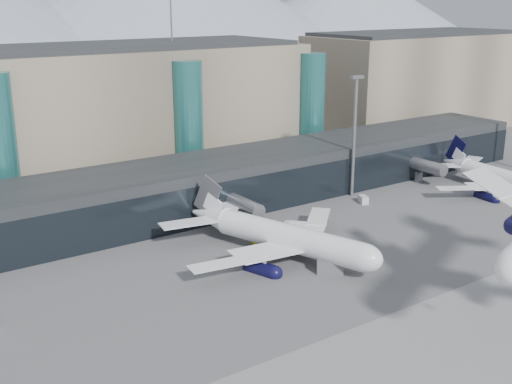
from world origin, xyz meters
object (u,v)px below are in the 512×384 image
Objects in this scene: veh_b at (259,241)px; veh_e at (500,197)px; jet_parked_right at (497,172)px; veh_c at (330,266)px; veh_g at (290,225)px; veh_d at (363,199)px; jet_parked_mid at (270,226)px; veh_h at (347,252)px; lightmast_mid at (354,130)px.

veh_e is at bearing -81.47° from veh_b.
jet_parked_right is at bearing 56.99° from veh_e.
veh_g is at bearing 105.71° from veh_c.
veh_d is 1.24× the size of veh_g.
jet_parked_mid is 13.35m from veh_g.
veh_e is (53.75, 7.54, -0.25)m from veh_c.
veh_b is 0.72× the size of veh_c.
veh_e is 0.82× the size of veh_h.
jet_parked_right is 13.23× the size of veh_d.
jet_parked_right is at bearing -29.59° from veh_h.
veh_b is 15.77m from veh_c.
lightmast_mid is at bearing 5.84° from veh_h.
veh_b is at bearing 135.26° from veh_c.
veh_d is 28.95m from veh_e.
veh_g is 0.57× the size of veh_h.
veh_e is (22.98, -20.52, -13.55)m from lightmast_mid.
lightmast_mid is 37.92m from veh_b.
veh_e is at bearing 137.62° from jet_parked_right.
veh_h is at bearing -134.34° from lightmast_mid.
veh_b is (-61.65, 3.09, -3.51)m from jet_parked_right.
lightmast_mid is at bearing 153.32° from veh_e.
jet_parked_right is (62.06, 0.59, -0.42)m from jet_parked_mid.
jet_parked_mid is 12.76× the size of veh_e.
veh_e is (56.12, -8.05, 0.03)m from veh_b.
veh_g is at bearing -159.77° from lightmast_mid.
lightmast_mid reaches higher than veh_e.
lightmast_mid is 28.44m from veh_g.
veh_g is (-21.71, -3.33, -0.14)m from veh_d.
jet_parked_right reaches higher than veh_e.
jet_parked_mid is 18.14× the size of veh_g.
veh_c is 20.83m from veh_g.
lightmast_mid is 38.46m from jet_parked_mid.
jet_parked_right is at bearing 42.54° from veh_g.
veh_d is 0.71× the size of veh_h.
veh_h is at bearing -159.37° from veh_e.
jet_parked_mid is at bearing -93.37° from veh_g.
lightmast_mid is at bearing 67.09° from jet_parked_right.
jet_parked_right is 8.20m from veh_e.
jet_parked_mid reaches higher than veh_c.
veh_b is 32.32m from veh_d.
veh_g is at bearing 45.93° from veh_h.
veh_d is at bearing -107.17° from lightmast_mid.
veh_c is (-59.28, -12.50, -3.23)m from jet_parked_right.
lightmast_mid is 43.71m from veh_c.
jet_parked_mid is at bearing -169.34° from veh_e.
jet_parked_right is 32.05m from veh_d.
veh_e is 1.42× the size of veh_g.
veh_b is (0.41, 3.68, -3.93)m from jet_parked_mid.
veh_g is (7.43, 19.45, -0.49)m from veh_c.
jet_parked_mid is at bearing 133.04° from veh_d.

